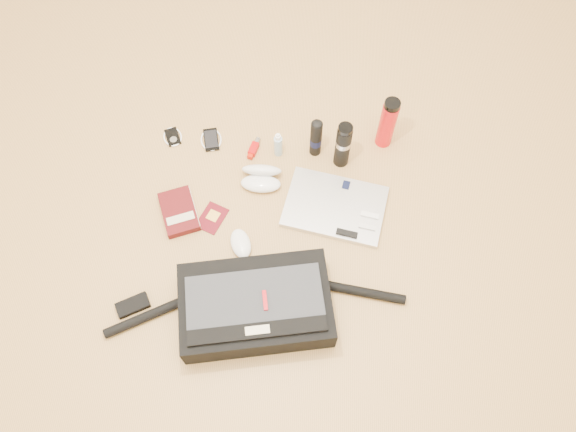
{
  "coord_description": "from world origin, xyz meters",
  "views": [
    {
      "loc": [
        0.09,
        -0.83,
        1.9
      ],
      "look_at": [
        0.04,
        0.1,
        0.06
      ],
      "focal_mm": 35.0,
      "sensor_mm": 36.0,
      "label": 1
    }
  ],
  "objects": [
    {
      "name": "phone",
      "position": [
        -0.29,
        0.46,
        0.01
      ],
      "size": [
        0.1,
        0.12,
        0.01
      ],
      "rotation": [
        0.0,
        0.0,
        0.22
      ],
      "color": "black",
      "rests_on": "ground"
    },
    {
      "name": "messenger_bag",
      "position": [
        -0.05,
        -0.25,
        0.07
      ],
      "size": [
        1.04,
        0.4,
        0.14
      ],
      "rotation": [
        0.0,
        0.0,
        0.17
      ],
      "color": "black",
      "rests_on": "ground"
    },
    {
      "name": "ipod",
      "position": [
        -0.45,
        0.47,
        0.0
      ],
      "size": [
        0.1,
        0.1,
        0.01
      ],
      "rotation": [
        0.0,
        0.0,
        0.4
      ],
      "color": "black",
      "rests_on": "ground"
    },
    {
      "name": "sunglasses_case",
      "position": [
        -0.07,
        0.28,
        0.03
      ],
      "size": [
        0.16,
        0.13,
        0.09
      ],
      "rotation": [
        0.0,
        0.0,
        -0.02
      ],
      "color": "silver",
      "rests_on": "ground"
    },
    {
      "name": "book",
      "position": [
        -0.37,
        0.12,
        0.02
      ],
      "size": [
        0.18,
        0.22,
        0.03
      ],
      "rotation": [
        0.0,
        0.0,
        0.37
      ],
      "color": "#450A0D",
      "rests_on": "ground"
    },
    {
      "name": "aerosol_can",
      "position": [
        0.13,
        0.43,
        0.1
      ],
      "size": [
        0.06,
        0.06,
        0.2
      ],
      "rotation": [
        0.0,
        0.0,
        0.38
      ],
      "color": "black",
      "rests_on": "ground"
    },
    {
      "name": "thermos_red",
      "position": [
        0.41,
        0.49,
        0.12
      ],
      "size": [
        0.08,
        0.08,
        0.25
      ],
      "rotation": [
        0.0,
        0.0,
        -0.21
      ],
      "color": "red",
      "rests_on": "ground"
    },
    {
      "name": "ground",
      "position": [
        0.0,
        0.0,
        0.0
      ],
      "size": [
        4.0,
        4.0,
        0.0
      ],
      "primitive_type": "plane",
      "color": "#B1854A",
      "rests_on": "ground"
    },
    {
      "name": "spray_bottle",
      "position": [
        -0.01,
        0.41,
        0.06
      ],
      "size": [
        0.04,
        0.04,
        0.13
      ],
      "rotation": [
        0.0,
        0.0,
        0.18
      ],
      "color": "#9ABCCE",
      "rests_on": "ground"
    },
    {
      "name": "laptop",
      "position": [
        0.22,
        0.17,
        0.01
      ],
      "size": [
        0.42,
        0.33,
        0.04
      ],
      "rotation": [
        0.0,
        0.0,
        -0.2
      ],
      "color": "#BCBCBE",
      "rests_on": "ground"
    },
    {
      "name": "inhaler",
      "position": [
        -0.11,
        0.42,
        0.01
      ],
      "size": [
        0.05,
        0.1,
        0.03
      ],
      "rotation": [
        0.0,
        0.0,
        -0.28
      ],
      "color": "#A9080A",
      "rests_on": "ground"
    },
    {
      "name": "passport",
      "position": [
        -0.25,
        0.11,
        0.0
      ],
      "size": [
        0.13,
        0.14,
        0.01
      ],
      "rotation": [
        0.0,
        0.0,
        -0.41
      ],
      "color": "#520811",
      "rests_on": "ground"
    },
    {
      "name": "thermos_black",
      "position": [
        0.24,
        0.39,
        0.12
      ],
      "size": [
        0.07,
        0.07,
        0.23
      ],
      "rotation": [
        0.0,
        0.0,
        -0.28
      ],
      "color": "black",
      "rests_on": "ground"
    },
    {
      "name": "mouse",
      "position": [
        -0.13,
        -0.0,
        0.02
      ],
      "size": [
        0.11,
        0.14,
        0.04
      ],
      "rotation": [
        0.0,
        0.0,
        0.35
      ],
      "color": "white",
      "rests_on": "ground"
    }
  ]
}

